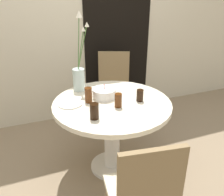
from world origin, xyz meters
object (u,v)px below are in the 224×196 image
(chair_right_flank, at_px, (114,85))
(chair_near_front, at_px, (143,193))
(drink_glass_0, at_px, (94,111))
(drink_glass_3, at_px, (88,95))
(drink_glass_1, at_px, (118,100))
(side_plate, at_px, (70,104))
(flower_vase, at_px, (79,74))
(drink_glass_2, at_px, (140,95))
(birthday_cake, at_px, (104,93))

(chair_right_flank, distance_m, chair_near_front, 1.74)
(drink_glass_0, height_order, drink_glass_3, drink_glass_3)
(drink_glass_1, bearing_deg, side_plate, 152.22)
(chair_right_flank, distance_m, drink_glass_0, 1.20)
(flower_vase, bearing_deg, drink_glass_2, -45.14)
(chair_near_front, bearing_deg, chair_right_flank, -96.95)
(chair_right_flank, bearing_deg, birthday_cake, -95.43)
(drink_glass_2, bearing_deg, drink_glass_3, 162.01)
(drink_glass_0, bearing_deg, chair_right_flank, 61.21)
(drink_glass_1, distance_m, drink_glass_3, 0.27)
(drink_glass_0, bearing_deg, birthday_cake, 59.43)
(chair_near_front, height_order, drink_glass_3, chair_near_front)
(drink_glass_0, relative_size, drink_glass_1, 1.05)
(drink_glass_2, distance_m, drink_glass_3, 0.45)
(chair_right_flank, xyz_separation_m, drink_glass_1, (-0.32, -0.91, 0.26))
(drink_glass_0, height_order, drink_glass_2, drink_glass_0)
(drink_glass_3, bearing_deg, drink_glass_0, -97.60)
(drink_glass_3, bearing_deg, drink_glass_1, -40.49)
(drink_glass_0, relative_size, drink_glass_3, 0.93)
(chair_right_flank, xyz_separation_m, side_plate, (-0.69, -0.72, 0.20))
(chair_near_front, distance_m, side_plate, 1.00)
(flower_vase, relative_size, drink_glass_2, 6.89)
(chair_right_flank, distance_m, flower_vase, 0.78)
(chair_near_front, distance_m, drink_glass_3, 0.98)
(side_plate, relative_size, drink_glass_1, 1.76)
(chair_right_flank, xyz_separation_m, drink_glass_3, (-0.53, -0.73, 0.27))
(chair_right_flank, bearing_deg, drink_glass_3, -103.20)
(chair_near_front, bearing_deg, drink_glass_0, -72.48)
(birthday_cake, relative_size, drink_glass_1, 1.78)
(side_plate, bearing_deg, chair_near_front, -76.82)
(chair_near_front, relative_size, drink_glass_3, 6.75)
(drink_glass_0, xyz_separation_m, drink_glass_3, (0.04, 0.30, 0.00))
(flower_vase, relative_size, drink_glass_1, 6.06)
(side_plate, height_order, drink_glass_2, drink_glass_2)
(birthday_cake, distance_m, flower_vase, 0.32)
(drink_glass_0, distance_m, drink_glass_1, 0.27)
(chair_near_front, bearing_deg, drink_glass_1, -92.32)
(flower_vase, bearing_deg, drink_glass_0, -93.69)
(chair_near_front, height_order, drink_glass_2, chair_near_front)
(side_plate, distance_m, drink_glass_1, 0.42)
(chair_right_flank, height_order, side_plate, chair_right_flank)
(chair_near_front, height_order, drink_glass_1, chair_near_front)
(chair_near_front, relative_size, birthday_cake, 4.27)
(birthday_cake, distance_m, drink_glass_0, 0.40)
(chair_near_front, relative_size, flower_vase, 1.26)
(chair_near_front, xyz_separation_m, drink_glass_2, (0.37, 0.80, 0.25))
(chair_right_flank, height_order, flower_vase, flower_vase)
(drink_glass_0, xyz_separation_m, drink_glass_2, (0.47, 0.16, -0.01))
(chair_near_front, distance_m, drink_glass_1, 0.82)
(drink_glass_2, xyz_separation_m, drink_glass_3, (-0.43, 0.14, 0.01))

